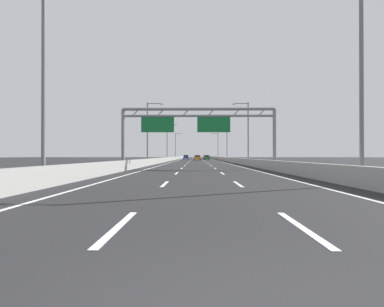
# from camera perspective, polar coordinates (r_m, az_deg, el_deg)

# --- Properties ---
(ground_plane) EXTENTS (260.00, 260.00, 0.00)m
(ground_plane) POSITION_cam_1_polar(r_m,az_deg,el_deg) (102.52, 0.89, -1.14)
(ground_plane) COLOR #262628
(lane_dash_left_0) EXTENTS (0.16, 3.00, 0.01)m
(lane_dash_left_0) POSITION_cam_1_polar(r_m,az_deg,el_deg) (6.36, -13.61, -13.12)
(lane_dash_left_0) COLOR white
(lane_dash_left_0) RESTS_ON ground_plane
(lane_dash_left_1) EXTENTS (0.16, 3.00, 0.01)m
(lane_dash_left_1) POSITION_cam_1_polar(r_m,az_deg,el_deg) (15.16, -5.10, -5.68)
(lane_dash_left_1) COLOR white
(lane_dash_left_1) RESTS_ON ground_plane
(lane_dash_left_2) EXTENTS (0.16, 3.00, 0.01)m
(lane_dash_left_2) POSITION_cam_1_polar(r_m,az_deg,el_deg) (24.10, -2.92, -3.70)
(lane_dash_left_2) COLOR white
(lane_dash_left_2) RESTS_ON ground_plane
(lane_dash_left_3) EXTENTS (0.16, 3.00, 0.01)m
(lane_dash_left_3) POSITION_cam_1_polar(r_m,az_deg,el_deg) (33.08, -1.92, -2.79)
(lane_dash_left_3) COLOR white
(lane_dash_left_3) RESTS_ON ground_plane
(lane_dash_left_4) EXTENTS (0.16, 3.00, 0.01)m
(lane_dash_left_4) POSITION_cam_1_polar(r_m,az_deg,el_deg) (42.06, -1.35, -2.26)
(lane_dash_left_4) COLOR white
(lane_dash_left_4) RESTS_ON ground_plane
(lane_dash_left_5) EXTENTS (0.16, 3.00, 0.01)m
(lane_dash_left_5) POSITION_cam_1_polar(r_m,az_deg,el_deg) (51.05, -0.98, -1.93)
(lane_dash_left_5) COLOR white
(lane_dash_left_5) RESTS_ON ground_plane
(lane_dash_left_6) EXTENTS (0.16, 3.00, 0.01)m
(lane_dash_left_6) POSITION_cam_1_polar(r_m,az_deg,el_deg) (60.05, -0.72, -1.69)
(lane_dash_left_6) COLOR white
(lane_dash_left_6) RESTS_ON ground_plane
(lane_dash_left_7) EXTENTS (0.16, 3.00, 0.01)m
(lane_dash_left_7) POSITION_cam_1_polar(r_m,az_deg,el_deg) (69.04, -0.53, -1.52)
(lane_dash_left_7) COLOR white
(lane_dash_left_7) RESTS_ON ground_plane
(lane_dash_left_8) EXTENTS (0.16, 3.00, 0.01)m
(lane_dash_left_8) POSITION_cam_1_polar(r_m,az_deg,el_deg) (78.04, -0.38, -1.38)
(lane_dash_left_8) COLOR white
(lane_dash_left_8) RESTS_ON ground_plane
(lane_dash_left_9) EXTENTS (0.16, 3.00, 0.01)m
(lane_dash_left_9) POSITION_cam_1_polar(r_m,az_deg,el_deg) (87.04, -0.26, -1.27)
(lane_dash_left_9) COLOR white
(lane_dash_left_9) RESTS_ON ground_plane
(lane_dash_left_10) EXTENTS (0.16, 3.00, 0.01)m
(lane_dash_left_10) POSITION_cam_1_polar(r_m,az_deg,el_deg) (96.03, -0.17, -1.19)
(lane_dash_left_10) COLOR white
(lane_dash_left_10) RESTS_ON ground_plane
(lane_dash_left_11) EXTENTS (0.16, 3.00, 0.01)m
(lane_dash_left_11) POSITION_cam_1_polar(r_m,az_deg,el_deg) (105.03, -0.09, -1.12)
(lane_dash_left_11) COLOR white
(lane_dash_left_11) RESTS_ON ground_plane
(lane_dash_left_12) EXTENTS (0.16, 3.00, 0.01)m
(lane_dash_left_12) POSITION_cam_1_polar(r_m,az_deg,el_deg) (114.03, -0.03, -1.05)
(lane_dash_left_12) COLOR white
(lane_dash_left_12) RESTS_ON ground_plane
(lane_dash_left_13) EXTENTS (0.16, 3.00, 0.01)m
(lane_dash_left_13) POSITION_cam_1_polar(r_m,az_deg,el_deg) (123.03, 0.03, -1.00)
(lane_dash_left_13) COLOR white
(lane_dash_left_13) RESTS_ON ground_plane
(lane_dash_left_14) EXTENTS (0.16, 3.00, 0.01)m
(lane_dash_left_14) POSITION_cam_1_polar(r_m,az_deg,el_deg) (132.03, 0.08, -0.96)
(lane_dash_left_14) COLOR white
(lane_dash_left_14) RESTS_ON ground_plane
(lane_dash_left_15) EXTENTS (0.16, 3.00, 0.01)m
(lane_dash_left_15) POSITION_cam_1_polar(r_m,az_deg,el_deg) (141.03, 0.12, -0.92)
(lane_dash_left_15) COLOR white
(lane_dash_left_15) RESTS_ON ground_plane
(lane_dash_left_16) EXTENTS (0.16, 3.00, 0.01)m
(lane_dash_left_16) POSITION_cam_1_polar(r_m,az_deg,el_deg) (150.03, 0.16, -0.88)
(lane_dash_left_16) COLOR white
(lane_dash_left_16) RESTS_ON ground_plane
(lane_dash_left_17) EXTENTS (0.16, 3.00, 0.01)m
(lane_dash_left_17) POSITION_cam_1_polar(r_m,az_deg,el_deg) (159.02, 0.19, -0.85)
(lane_dash_left_17) COLOR white
(lane_dash_left_17) RESTS_ON ground_plane
(lane_dash_right_0) EXTENTS (0.16, 3.00, 0.01)m
(lane_dash_right_0) POSITION_cam_1_polar(r_m,az_deg,el_deg) (6.51, 19.72, -12.82)
(lane_dash_right_0) COLOR white
(lane_dash_right_0) RESTS_ON ground_plane
(lane_dash_right_1) EXTENTS (0.16, 3.00, 0.01)m
(lane_dash_right_1) POSITION_cam_1_polar(r_m,az_deg,el_deg) (15.22, 8.58, -5.65)
(lane_dash_right_1) COLOR white
(lane_dash_right_1) RESTS_ON ground_plane
(lane_dash_right_2) EXTENTS (0.16, 3.00, 0.01)m
(lane_dash_right_2) POSITION_cam_1_polar(r_m,az_deg,el_deg) (24.14, 5.66, -3.69)
(lane_dash_right_2) COLOR white
(lane_dash_right_2) RESTS_ON ground_plane
(lane_dash_right_3) EXTENTS (0.16, 3.00, 0.01)m
(lane_dash_right_3) POSITION_cam_1_polar(r_m,az_deg,el_deg) (33.11, 4.33, -2.78)
(lane_dash_right_3) COLOR white
(lane_dash_right_3) RESTS_ON ground_plane
(lane_dash_right_4) EXTENTS (0.16, 3.00, 0.01)m
(lane_dash_right_4) POSITION_cam_1_polar(r_m,az_deg,el_deg) (42.09, 3.56, -2.26)
(lane_dash_right_4) COLOR white
(lane_dash_right_4) RESTS_ON ground_plane
(lane_dash_right_5) EXTENTS (0.16, 3.00, 0.01)m
(lane_dash_right_5) POSITION_cam_1_polar(r_m,az_deg,el_deg) (51.07, 3.06, -1.93)
(lane_dash_right_5) COLOR white
(lane_dash_right_5) RESTS_ON ground_plane
(lane_dash_right_6) EXTENTS (0.16, 3.00, 0.01)m
(lane_dash_right_6) POSITION_cam_1_polar(r_m,az_deg,el_deg) (60.06, 2.72, -1.69)
(lane_dash_right_6) COLOR white
(lane_dash_right_6) RESTS_ON ground_plane
(lane_dash_right_7) EXTENTS (0.16, 3.00, 0.01)m
(lane_dash_right_7) POSITION_cam_1_polar(r_m,az_deg,el_deg) (69.06, 2.46, -1.51)
(lane_dash_right_7) COLOR white
(lane_dash_right_7) RESTS_ON ground_plane
(lane_dash_right_8) EXTENTS (0.16, 3.00, 0.01)m
(lane_dash_right_8) POSITION_cam_1_polar(r_m,az_deg,el_deg) (78.05, 2.26, -1.38)
(lane_dash_right_8) COLOR white
(lane_dash_right_8) RESTS_ON ground_plane
(lane_dash_right_9) EXTENTS (0.16, 3.00, 0.01)m
(lane_dash_right_9) POSITION_cam_1_polar(r_m,az_deg,el_deg) (87.05, 2.11, -1.27)
(lane_dash_right_9) COLOR white
(lane_dash_right_9) RESTS_ON ground_plane
(lane_dash_right_10) EXTENTS (0.16, 3.00, 0.01)m
(lane_dash_right_10) POSITION_cam_1_polar(r_m,az_deg,el_deg) (96.04, 1.98, -1.19)
(lane_dash_right_10) COLOR white
(lane_dash_right_10) RESTS_ON ground_plane
(lane_dash_right_11) EXTENTS (0.16, 3.00, 0.01)m
(lane_dash_right_11) POSITION_cam_1_polar(r_m,az_deg,el_deg) (105.04, 1.87, -1.11)
(lane_dash_right_11) COLOR white
(lane_dash_right_11) RESTS_ON ground_plane
(lane_dash_right_12) EXTENTS (0.16, 3.00, 0.01)m
(lane_dash_right_12) POSITION_cam_1_polar(r_m,az_deg,el_deg) (114.04, 1.78, -1.05)
(lane_dash_right_12) COLOR white
(lane_dash_right_12) RESTS_ON ground_plane
(lane_dash_right_13) EXTENTS (0.16, 3.00, 0.01)m
(lane_dash_right_13) POSITION_cam_1_polar(r_m,az_deg,el_deg) (123.04, 1.71, -1.00)
(lane_dash_right_13) COLOR white
(lane_dash_right_13) RESTS_ON ground_plane
(lane_dash_right_14) EXTENTS (0.16, 3.00, 0.01)m
(lane_dash_right_14) POSITION_cam_1_polar(r_m,az_deg,el_deg) (132.03, 1.64, -0.96)
(lane_dash_right_14) COLOR white
(lane_dash_right_14) RESTS_ON ground_plane
(lane_dash_right_15) EXTENTS (0.16, 3.00, 0.01)m
(lane_dash_right_15) POSITION_cam_1_polar(r_m,az_deg,el_deg) (141.03, 1.59, -0.92)
(lane_dash_right_15) COLOR white
(lane_dash_right_15) RESTS_ON ground_plane
(lane_dash_right_16) EXTENTS (0.16, 3.00, 0.01)m
(lane_dash_right_16) POSITION_cam_1_polar(r_m,az_deg,el_deg) (150.03, 1.53, -0.88)
(lane_dash_right_16) COLOR white
(lane_dash_right_16) RESTS_ON ground_plane
(lane_dash_right_17) EXTENTS (0.16, 3.00, 0.01)m
(lane_dash_right_17) POSITION_cam_1_polar(r_m,az_deg,el_deg) (159.03, 1.49, -0.85)
(lane_dash_right_17) COLOR white
(lane_dash_right_17) RESTS_ON ground_plane
(edge_line_left) EXTENTS (0.16, 176.00, 0.01)m
(edge_line_left) POSITION_cam_1_polar(r_m,az_deg,el_deg) (90.66, -2.41, -1.24)
(edge_line_left) COLOR white
(edge_line_left) RESTS_ON ground_plane
(edge_line_right) EXTENTS (0.16, 176.00, 0.01)m
(edge_line_right) POSITION_cam_1_polar(r_m,az_deg,el_deg) (90.69, 4.23, -1.24)
(edge_line_right) COLOR white
(edge_line_right) RESTS_ON ground_plane
(barrier_left) EXTENTS (0.45, 220.00, 0.95)m
(barrier_left) POSITION_cam_1_polar(r_m,az_deg,el_deg) (112.71, -2.63, -0.82)
(barrier_left) COLOR #9E9E99
(barrier_left) RESTS_ON ground_plane
(barrier_right) EXTENTS (0.45, 220.00, 0.95)m
(barrier_right) POSITION_cam_1_polar(r_m,az_deg,el_deg) (112.74, 4.39, -0.82)
(barrier_right) COLOR #9E9E99
(barrier_right) RESTS_ON ground_plane
(sign_gantry) EXTENTS (15.99, 0.36, 6.36)m
(sign_gantry) POSITION_cam_1_polar(r_m,az_deg,el_deg) (31.69, 0.66, 5.80)
(sign_gantry) COLOR gray
(sign_gantry) RESTS_ON ground_plane
(streetlamp_left_near) EXTENTS (2.58, 0.28, 9.50)m
(streetlamp_left_near) POSITION_cam_1_polar(r_m,az_deg,el_deg) (16.91, -25.21, 13.31)
(streetlamp_left_near) COLOR slate
(streetlamp_left_near) RESTS_ON ground_plane
(streetlamp_right_near) EXTENTS (2.58, 0.28, 9.50)m
(streetlamp_right_near) POSITION_cam_1_polar(r_m,az_deg,el_deg) (17.14, 28.33, 13.13)
(streetlamp_right_near) COLOR slate
(streetlamp_right_near) RESTS_ON ground_plane
(streetlamp_left_mid) EXTENTS (2.58, 0.28, 9.50)m
(streetlamp_left_mid) POSITION_cam_1_polar(r_m,az_deg,el_deg) (47.38, -8.02, 4.48)
(streetlamp_left_mid) COLOR slate
(streetlamp_left_mid) RESTS_ON ground_plane
(streetlamp_right_mid) EXTENTS (2.58, 0.28, 9.50)m
(streetlamp_right_mid) POSITION_cam_1_polar(r_m,az_deg,el_deg) (47.47, 10.15, 4.47)
(streetlamp_right_mid) COLOR slate
(streetlamp_right_mid) RESTS_ON ground_plane
(streetlamp_left_far) EXTENTS (2.58, 0.28, 9.50)m
(streetlamp_left_far) POSITION_cam_1_polar(r_m,az_deg,el_deg) (78.98, -4.49, 2.54)
(streetlamp_left_far) COLOR slate
(streetlamp_left_far) RESTS_ON ground_plane
(streetlamp_right_far) EXTENTS (2.58, 0.28, 9.50)m
(streetlamp_right_far) POSITION_cam_1_polar(r_m,az_deg,el_deg) (79.03, 6.36, 2.54)
(streetlamp_right_far) COLOR slate
(streetlamp_right_far) RESTS_ON ground_plane
(streetlamp_left_distant) EXTENTS (2.58, 0.28, 9.50)m
(streetlamp_left_distant) POSITION_cam_1_polar(r_m,az_deg,el_deg) (110.75, -2.98, 1.71)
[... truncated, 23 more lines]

